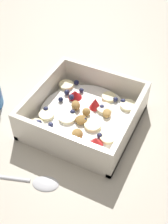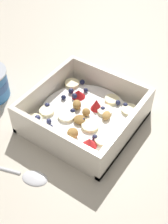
% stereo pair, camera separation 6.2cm
% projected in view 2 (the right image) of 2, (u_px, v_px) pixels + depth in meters
% --- Properties ---
extents(ground_plane, '(2.40, 2.40, 0.00)m').
position_uv_depth(ground_plane, '(86.00, 123.00, 0.64)').
color(ground_plane, beige).
extents(fruit_bowl, '(0.21, 0.21, 0.07)m').
position_uv_depth(fruit_bowl, '(84.00, 115.00, 0.62)').
color(fruit_bowl, white).
rests_on(fruit_bowl, ground).
extents(spoon, '(0.07, 0.17, 0.01)m').
position_uv_depth(spoon, '(19.00, 172.00, 0.55)').
color(spoon, silver).
rests_on(spoon, ground).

